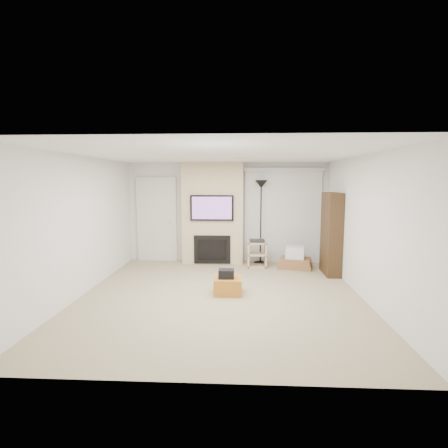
{
  "coord_description": "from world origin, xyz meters",
  "views": [
    {
      "loc": [
        0.37,
        -6.08,
        2.07
      ],
      "look_at": [
        0.0,
        1.2,
        1.15
      ],
      "focal_mm": 28.0,
      "sensor_mm": 36.0,
      "label": 1
    }
  ],
  "objects_px": {
    "floor_lamp": "(261,198)",
    "box_stack": "(295,260)",
    "av_stand": "(257,252)",
    "bookshelf": "(331,234)",
    "ottoman": "(228,285)"
  },
  "relations": [
    {
      "from": "box_stack",
      "to": "bookshelf",
      "type": "xyz_separation_m",
      "value": [
        0.69,
        -0.5,
        0.7
      ]
    },
    {
      "from": "floor_lamp",
      "to": "box_stack",
      "type": "height_order",
      "value": "floor_lamp"
    },
    {
      "from": "box_stack",
      "to": "av_stand",
      "type": "bearing_deg",
      "value": 175.36
    },
    {
      "from": "bookshelf",
      "to": "ottoman",
      "type": "bearing_deg",
      "value": -146.34
    },
    {
      "from": "ottoman",
      "to": "floor_lamp",
      "type": "height_order",
      "value": "floor_lamp"
    },
    {
      "from": "av_stand",
      "to": "bookshelf",
      "type": "distance_m",
      "value": 1.78
    },
    {
      "from": "floor_lamp",
      "to": "av_stand",
      "type": "bearing_deg",
      "value": -106.52
    },
    {
      "from": "floor_lamp",
      "to": "av_stand",
      "type": "xyz_separation_m",
      "value": [
        -0.1,
        -0.34,
        -1.28
      ]
    },
    {
      "from": "ottoman",
      "to": "bookshelf",
      "type": "xyz_separation_m",
      "value": [
        2.21,
        1.47,
        0.75
      ]
    },
    {
      "from": "box_stack",
      "to": "bookshelf",
      "type": "bearing_deg",
      "value": -35.61
    },
    {
      "from": "floor_lamp",
      "to": "box_stack",
      "type": "distance_m",
      "value": 1.69
    },
    {
      "from": "bookshelf",
      "to": "box_stack",
      "type": "bearing_deg",
      "value": 144.39
    },
    {
      "from": "ottoman",
      "to": "av_stand",
      "type": "height_order",
      "value": "av_stand"
    },
    {
      "from": "ottoman",
      "to": "av_stand",
      "type": "xyz_separation_m",
      "value": [
        0.62,
        2.04,
        0.2
      ]
    },
    {
      "from": "floor_lamp",
      "to": "ottoman",
      "type": "bearing_deg",
      "value": -106.74
    }
  ]
}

